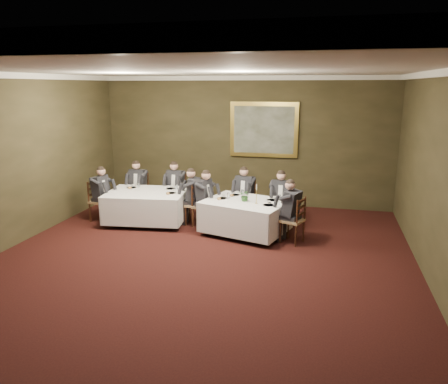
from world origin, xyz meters
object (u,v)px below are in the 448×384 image
at_px(table_main, 245,215).
at_px(chair_sec_endright, 195,213).
at_px(diner_main_endright, 292,219).
at_px(centerpiece, 245,195).
at_px(chair_sec_backleft, 139,200).
at_px(diner_sec_endright, 195,203).
at_px(table_second, 147,204).
at_px(chair_main_endright, 292,230).
at_px(diner_main_backleft, 245,200).
at_px(chair_main_endleft, 203,215).
at_px(chair_main_backleft, 245,209).
at_px(diner_main_endleft, 203,205).
at_px(diner_sec_backright, 176,193).
at_px(chair_sec_backright, 177,201).
at_px(diner_sec_endleft, 100,200).
at_px(candlestick, 256,196).
at_px(chair_main_backright, 281,215).
at_px(diner_main_backright, 281,205).
at_px(chair_sec_endleft, 101,209).
at_px(painting, 264,130).

bearing_deg(table_main, chair_sec_endright, 161.68).
height_order(diner_main_endright, centerpiece, diner_main_endright).
distance_m(chair_sec_backleft, diner_sec_endright, 1.95).
bearing_deg(table_second, chair_main_endright, -9.70).
height_order(diner_main_backleft, chair_main_endleft, diner_main_backleft).
height_order(chair_main_backleft, centerpiece, centerpiece).
relative_size(chair_main_backleft, diner_sec_endright, 0.74).
xyz_separation_m(chair_main_endleft, chair_sec_endright, (-0.23, 0.12, 0.00)).
xyz_separation_m(chair_main_backleft, diner_sec_endright, (-1.11, -0.58, 0.23)).
xyz_separation_m(diner_main_endleft, diner_sec_backright, (-1.03, 0.99, 0.00)).
height_order(diner_main_endleft, chair_sec_backright, diner_main_endleft).
bearing_deg(chair_sec_backright, diner_main_backleft, 176.98).
distance_m(table_main, centerpiece, 0.45).
bearing_deg(diner_sec_endleft, diner_main_endright, 92.24).
bearing_deg(candlestick, chair_main_endleft, 160.76).
height_order(diner_main_backleft, diner_sec_backright, same).
relative_size(chair_main_backright, chair_main_endright, 1.00).
height_order(table_main, diner_sec_endright, diner_sec_endright).
bearing_deg(chair_sec_endright, diner_main_backright, -85.22).
bearing_deg(diner_main_endleft, chair_sec_endleft, -71.37).
xyz_separation_m(table_main, diner_sec_endright, (-1.31, 0.43, 0.06)).
bearing_deg(diner_sec_endleft, chair_sec_backright, 134.38).
bearing_deg(chair_main_endleft, chair_sec_backright, -119.19).
relative_size(diner_main_backright, diner_sec_backright, 1.00).
bearing_deg(chair_main_endright, painting, 41.56).
height_order(chair_main_backleft, chair_sec_endleft, same).
xyz_separation_m(chair_main_endright, candlestick, (-0.81, 0.16, 0.64)).
bearing_deg(diner_main_backleft, diner_main_endright, 145.60).
bearing_deg(chair_main_backright, table_second, 10.73).
relative_size(diner_sec_backright, chair_sec_endright, 1.35).
distance_m(diner_main_endright, painting, 3.43).
bearing_deg(candlestick, chair_main_backright, 63.66).
xyz_separation_m(chair_main_backright, diner_main_endleft, (-1.77, -0.43, 0.23)).
relative_size(chair_sec_backleft, diner_sec_backright, 0.74).
distance_m(chair_main_endright, centerpiece, 1.28).
bearing_deg(diner_main_backright, chair_main_backright, -90.00).
distance_m(diner_main_backright, diner_sec_endright, 2.04).
xyz_separation_m(chair_sec_backleft, diner_sec_backright, (1.00, 0.11, 0.23)).
distance_m(chair_main_backright, diner_main_endleft, 1.84).
bearing_deg(diner_main_endright, diner_sec_endright, 93.69).
distance_m(diner_main_backleft, chair_sec_endright, 1.25).
relative_size(table_main, candlestick, 4.66).
relative_size(diner_main_endleft, painting, 0.73).
height_order(chair_main_backright, chair_sec_endright, same).
bearing_deg(chair_sec_backright, table_main, 154.39).
distance_m(diner_main_backright, diner_sec_endleft, 4.39).
bearing_deg(chair_sec_endleft, chair_main_endleft, 101.36).
bearing_deg(diner_sec_backright, diner_sec_endleft, 42.68).
distance_m(table_second, diner_sec_backright, 1.08).
height_order(chair_main_backleft, diner_main_endleft, diner_main_endleft).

